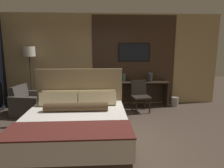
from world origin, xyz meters
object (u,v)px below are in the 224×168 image
object	(u,v)px
bed	(76,125)
desk	(134,89)
desk_chair	(140,93)
floor_lamp	(29,57)
tv	(134,52)
armchair_by_window	(30,104)
vase_short	(124,77)
book	(114,81)
waste_bin	(175,102)
vase_tall	(150,77)

from	to	relation	value
bed	desk	size ratio (longest dim) A/B	1.01
desk_chair	floor_lamp	world-z (taller)	floor_lamp
floor_lamp	bed	bearing A→B (deg)	-55.38
tv	floor_lamp	size ratio (longest dim) A/B	0.53
desk	desk_chair	size ratio (longest dim) A/B	2.34
desk	tv	xyz separation A→B (m)	(0.00, 0.18, 1.11)
tv	floor_lamp	bearing A→B (deg)	-174.66
desk	armchair_by_window	size ratio (longest dim) A/B	2.10
vase_short	bed	bearing A→B (deg)	-116.51
tv	book	xyz separation A→B (m)	(-0.62, -0.20, -0.86)
book	waste_bin	distance (m)	1.99
bed	waste_bin	distance (m)	3.55
bed	vase_tall	distance (m)	3.09
desk	book	xyz separation A→B (m)	(-0.62, -0.02, 0.26)
tv	floor_lamp	xyz separation A→B (m)	(-3.06, -0.29, -0.11)
vase_short	waste_bin	xyz separation A→B (m)	(1.57, -0.19, -0.75)
desk	floor_lamp	bearing A→B (deg)	-177.98
desk	waste_bin	distance (m)	1.32
floor_lamp	book	bearing A→B (deg)	2.02
vase_short	waste_bin	bearing A→B (deg)	-6.90
vase_tall	waste_bin	xyz separation A→B (m)	(0.78, -0.09, -0.76)
desk_chair	bed	bearing A→B (deg)	-140.19
desk	waste_bin	size ratio (longest dim) A/B	7.34
bed	desk_chair	xyz separation A→B (m)	(1.59, 1.83, 0.16)
waste_bin	vase_short	bearing A→B (deg)	173.10
bed	book	bearing A→B (deg)	68.98
vase_tall	armchair_by_window	bearing A→B (deg)	-170.32
tv	floor_lamp	world-z (taller)	tv
book	waste_bin	world-z (taller)	book
tv	vase_tall	world-z (taller)	tv
armchair_by_window	floor_lamp	bearing A→B (deg)	23.04
bed	desk_chair	size ratio (longest dim) A/B	2.37
armchair_by_window	waste_bin	bearing A→B (deg)	-71.51
desk_chair	vase_tall	size ratio (longest dim) A/B	3.43
bed	tv	size ratio (longest dim) A/B	2.15
bed	armchair_by_window	world-z (taller)	bed
armchair_by_window	tv	bearing A→B (deg)	-63.07
vase_tall	vase_short	bearing A→B (deg)	172.56
armchair_by_window	vase_short	distance (m)	2.80
tv	vase_short	bearing A→B (deg)	-159.82
armchair_by_window	waste_bin	world-z (taller)	armchair_by_window
tv	waste_bin	distance (m)	1.98
tv	book	distance (m)	1.08
desk	armchair_by_window	world-z (taller)	armchair_by_window
bed	book	xyz separation A→B (m)	(0.89, 2.32, 0.43)
bed	armchair_by_window	xyz separation A→B (m)	(-1.44, 1.72, -0.09)
armchair_by_window	book	distance (m)	2.46
tv	book	world-z (taller)	tv
waste_bin	floor_lamp	bearing A→B (deg)	179.75
desk_chair	book	bearing A→B (deg)	135.26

